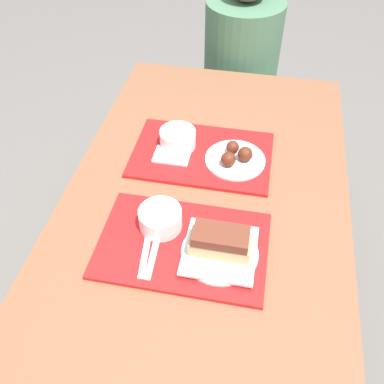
{
  "coord_description": "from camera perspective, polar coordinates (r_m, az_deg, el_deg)",
  "views": [
    {
      "loc": [
        0.13,
        -0.82,
        1.64
      ],
      "look_at": [
        -0.04,
        0.01,
        0.77
      ],
      "focal_mm": 40.0,
      "sensor_mm": 36.0,
      "label": 1
    }
  ],
  "objects": [
    {
      "name": "picnic_table",
      "position": [
        1.31,
        1.41,
        -4.72
      ],
      "size": [
        0.84,
        1.52,
        0.73
      ],
      "color": "brown",
      "rests_on": "ground_plane"
    },
    {
      "name": "bowl_coleslaw_far",
      "position": [
        1.4,
        -1.91,
        7.24
      ],
      "size": [
        0.12,
        0.12,
        0.06
      ],
      "color": "white",
      "rests_on": "tray_far"
    },
    {
      "name": "person_seated_across",
      "position": [
        2.04,
        6.68,
        18.22
      ],
      "size": [
        0.34,
        0.34,
        0.67
      ],
      "color": "#477051",
      "rests_on": "picnic_bench_far"
    },
    {
      "name": "bowl_coleslaw_near",
      "position": [
        1.15,
        -4.25,
        -3.46
      ],
      "size": [
        0.12,
        0.12,
        0.06
      ],
      "color": "white",
      "rests_on": "tray_near"
    },
    {
      "name": "napkin_far",
      "position": [
        1.38,
        -2.69,
        4.87
      ],
      "size": [
        0.11,
        0.08,
        0.01
      ],
      "color": "white",
      "rests_on": "tray_far"
    },
    {
      "name": "brisket_sandwich_plate",
      "position": [
        1.1,
        3.78,
        -7.2
      ],
      "size": [
        0.2,
        0.2,
        0.09
      ],
      "color": "white",
      "rests_on": "tray_near"
    },
    {
      "name": "wings_plate_far",
      "position": [
        1.36,
        5.81,
        4.66
      ],
      "size": [
        0.19,
        0.19,
        0.05
      ],
      "color": "white",
      "rests_on": "tray_far"
    },
    {
      "name": "picnic_bench_far",
      "position": [
        2.22,
        5.74,
        10.3
      ],
      "size": [
        0.8,
        0.28,
        0.43
      ],
      "color": "brown",
      "rests_on": "ground_plane"
    },
    {
      "name": "tray_near",
      "position": [
        1.14,
        -1.24,
        -7.07
      ],
      "size": [
        0.45,
        0.3,
        0.01
      ],
      "color": "red",
      "rests_on": "picnic_table"
    },
    {
      "name": "ground_plane",
      "position": [
        1.84,
        1.05,
        -17.27
      ],
      "size": [
        12.0,
        12.0,
        0.0
      ],
      "primitive_type": "plane",
      "color": "#605B56"
    },
    {
      "name": "tray_far",
      "position": [
        1.39,
        1.32,
        5.0
      ],
      "size": [
        0.45,
        0.3,
        0.01
      ],
      "color": "red",
      "rests_on": "picnic_table"
    },
    {
      "name": "plastic_knife_near",
      "position": [
        1.12,
        -5.09,
        -7.96
      ],
      "size": [
        0.02,
        0.17,
        0.0
      ],
      "color": "white",
      "rests_on": "tray_near"
    },
    {
      "name": "plastic_fork_near",
      "position": [
        1.13,
        -6.18,
        -7.78
      ],
      "size": [
        0.04,
        0.17,
        0.0
      ],
      "color": "white",
      "rests_on": "tray_near"
    }
  ]
}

